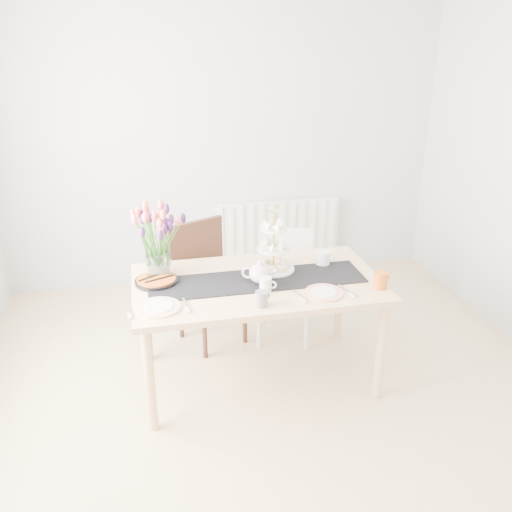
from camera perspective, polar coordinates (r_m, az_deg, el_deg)
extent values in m
plane|color=tan|center=(3.50, 3.09, -17.46)|extent=(4.50, 4.50, 0.00)
plane|color=#B6B9BB|center=(4.97, -3.49, 11.68)|extent=(4.00, 0.00, 4.00)
cube|color=white|center=(5.24, 2.25, 2.64)|extent=(1.20, 0.08, 0.60)
cube|color=tan|center=(3.53, 0.12, -2.93)|extent=(1.60, 0.90, 0.04)
cylinder|color=tan|center=(3.33, -11.12, -12.69)|extent=(0.06, 0.06, 0.71)
cylinder|color=tan|center=(3.61, 13.01, -9.73)|extent=(0.06, 0.06, 0.71)
cylinder|color=tan|center=(3.97, -11.50, -6.37)|extent=(0.06, 0.06, 0.71)
cylinder|color=tan|center=(4.21, 8.77, -4.35)|extent=(0.06, 0.06, 0.71)
cube|color=#341A12|center=(4.10, -4.72, -3.12)|extent=(0.60, 0.60, 0.04)
cube|color=#341A12|center=(4.17, -6.33, 0.85)|extent=(0.43, 0.22, 0.44)
cylinder|color=#341A12|center=(4.00, -5.44, -7.86)|extent=(0.04, 0.04, 0.45)
cylinder|color=#341A12|center=(4.17, -1.18, -6.39)|extent=(0.04, 0.04, 0.45)
cylinder|color=#341A12|center=(4.28, -7.95, -5.82)|extent=(0.04, 0.04, 0.45)
cylinder|color=#341A12|center=(4.44, -3.86, -4.54)|extent=(0.04, 0.04, 0.45)
cube|color=silver|center=(4.17, 2.97, -3.34)|extent=(0.52, 0.52, 0.04)
cube|color=silver|center=(4.25, 3.11, 0.42)|extent=(0.41, 0.16, 0.40)
cylinder|color=silver|center=(4.12, 0.31, -7.14)|extent=(0.04, 0.04, 0.41)
cylinder|color=silver|center=(4.11, 5.36, -7.31)|extent=(0.04, 0.04, 0.41)
cylinder|color=silver|center=(4.44, 0.66, -4.81)|extent=(0.04, 0.04, 0.41)
cylinder|color=silver|center=(4.43, 5.32, -4.96)|extent=(0.04, 0.04, 0.41)
cube|color=black|center=(3.52, 0.12, -2.58)|extent=(1.40, 0.35, 0.01)
cube|color=silver|center=(3.62, -10.20, -0.84)|extent=(0.16, 0.16, 0.16)
cylinder|color=gold|center=(3.59, 1.89, 1.47)|extent=(0.01, 0.01, 0.41)
cylinder|color=white|center=(3.66, 1.85, -1.34)|extent=(0.28, 0.28, 0.01)
cylinder|color=white|center=(3.60, 1.88, 0.77)|extent=(0.23, 0.23, 0.01)
cylinder|color=white|center=(3.55, 1.91, 2.88)|extent=(0.18, 0.18, 0.01)
cylinder|color=white|center=(3.76, 7.05, -0.20)|extent=(0.11, 0.11, 0.10)
cylinder|color=black|center=(3.55, -10.43, -2.61)|extent=(0.28, 0.28, 0.02)
cylinder|color=#CB601C|center=(3.54, -10.45, -2.37)|extent=(0.25, 0.25, 0.01)
cylinder|color=slate|center=(3.19, 0.58, -4.53)|extent=(0.11, 0.11, 0.09)
cylinder|color=silver|center=(3.37, 1.01, -3.00)|extent=(0.10, 0.10, 0.09)
cylinder|color=#CE5C16|center=(3.49, 12.97, -2.49)|extent=(0.12, 0.12, 0.11)
cylinder|color=white|center=(3.23, -10.23, -5.36)|extent=(0.30, 0.30, 0.01)
cylinder|color=white|center=(3.38, 7.17, -3.85)|extent=(0.30, 0.30, 0.01)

